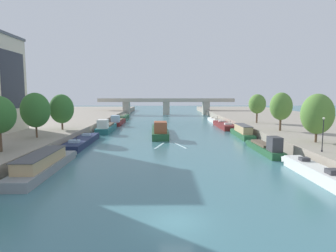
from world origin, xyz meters
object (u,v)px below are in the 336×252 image
object	(u,v)px
lamppost_right_bank	(323,133)
tree_right_by_lamp	(281,106)
moored_boat_left_gap_after	(124,117)
moored_boat_right_gap_after	(214,120)
moored_boat_left_upstream	(106,127)
moored_boat_left_downstream	(118,121)
moored_boat_left_midway	(82,141)
barge_midriver	(160,130)
moored_boat_right_end	(265,147)
tree_left_far	(35,110)
tree_left_past_mid	(62,109)
tree_right_end_of_row	(257,104)
bridge_far	(166,104)
moored_boat_right_downstream	(242,132)
moored_boat_right_far	(314,171)
moored_boat_right_upstream	(224,125)
moored_boat_left_second	(44,164)
tree_right_midway	(317,114)

from	to	relation	value
lamppost_right_bank	tree_right_by_lamp	bearing A→B (deg)	81.67
moored_boat_left_gap_after	moored_boat_right_gap_after	xyz separation A→B (m)	(30.73, -11.42, -0.08)
moored_boat_left_upstream	moored_boat_left_downstream	xyz separation A→B (m)	(0.17, 15.95, -0.10)
moored_boat_left_midway	moored_boat_left_downstream	bearing A→B (deg)	88.44
barge_midriver	moored_boat_right_end	size ratio (longest dim) A/B	1.52
moored_boat_right_gap_after	tree_left_far	xyz separation A→B (m)	(-36.86, -45.12, 5.85)
tree_left_past_mid	tree_right_end_of_row	xyz separation A→B (m)	(43.11, 12.80, 0.49)
tree_left_past_mid	moored_boat_right_gap_after	bearing A→B (deg)	43.59
tree_left_far	moored_boat_left_midway	bearing A→B (deg)	36.41
moored_boat_right_end	tree_right_end_of_row	world-z (taller)	tree_right_end_of_row
moored_boat_right_end	bridge_far	world-z (taller)	bridge_far
tree_left_far	moored_boat_left_gap_after	bearing A→B (deg)	83.81
moored_boat_right_downstream	tree_right_by_lamp	world-z (taller)	tree_right_by_lamp
moored_boat_right_downstream	tree_right_end_of_row	xyz separation A→B (m)	(6.31, 10.32, 5.49)
moored_boat_right_far	tree_right_by_lamp	world-z (taller)	tree_right_by_lamp
lamppost_right_bank	moored_boat_right_far	bearing A→B (deg)	-126.49
moored_boat_right_end	moored_boat_right_downstream	bearing A→B (deg)	86.85
moored_boat_right_upstream	tree_right_by_lamp	xyz separation A→B (m)	(6.26, -21.77, 6.02)
moored_boat_right_far	tree_left_past_mid	distance (m)	45.68
moored_boat_left_gap_after	tree_right_by_lamp	size ratio (longest dim) A/B	1.93
tree_left_past_mid	moored_boat_left_upstream	bearing A→B (deg)	62.04
moored_boat_right_far	moored_boat_right_end	world-z (taller)	moored_boat_right_end
moored_boat_left_second	moored_boat_right_end	bearing A→B (deg)	19.52
moored_boat_left_second	moored_boat_left_gap_after	distance (m)	70.34
moored_boat_right_end	moored_boat_right_gap_after	xyz separation A→B (m)	(0.48, 48.44, -0.29)
moored_boat_left_upstream	moored_boat_right_far	xyz separation A→B (m)	(30.39, -38.54, -0.30)
barge_midriver	tree_left_past_mid	xyz separation A→B (m)	(-19.38, -5.27, 5.04)
moored_boat_right_gap_after	tree_right_end_of_row	distance (m)	23.62
barge_midriver	bridge_far	world-z (taller)	bridge_far
bridge_far	moored_boat_left_midway	bearing A→B (deg)	-102.07
moored_boat_right_far	tree_right_midway	world-z (taller)	tree_right_midway
moored_boat_right_end	bridge_far	bearing A→B (deg)	100.28
moored_boat_right_end	tree_right_by_lamp	world-z (taller)	tree_right_by_lamp
tree_right_end_of_row	lamppost_right_bank	world-z (taller)	tree_right_end_of_row
moored_boat_right_upstream	lamppost_right_bank	xyz separation A→B (m)	(3.33, -41.84, 3.67)
moored_boat_left_second	moored_boat_left_gap_after	size ratio (longest dim) A/B	1.12
moored_boat_left_gap_after	tree_right_midway	size ratio (longest dim) A/B	1.99
barge_midriver	moored_boat_right_end	world-z (taller)	barge_midriver
tree_right_midway	tree_right_end_of_row	bearing A→B (deg)	89.02
moored_boat_left_gap_after	tree_left_past_mid	distance (m)	46.71
moored_boat_left_upstream	tree_right_midway	distance (m)	45.89
moored_boat_left_upstream	tree_right_end_of_row	size ratio (longest dim) A/B	2.17
moored_boat_left_downstream	tree_right_midway	size ratio (longest dim) A/B	2.13
moored_boat_left_upstream	tree_right_end_of_row	world-z (taller)	tree_right_end_of_row
moored_boat_left_second	moored_boat_left_downstream	size ratio (longest dim) A/B	1.05
tree_left_past_mid	tree_right_midway	size ratio (longest dim) A/B	0.98
moored_boat_left_gap_after	moored_boat_right_end	world-z (taller)	moored_boat_right_end
moored_boat_left_upstream	tree_right_by_lamp	world-z (taller)	tree_right_by_lamp
moored_boat_left_downstream	tree_right_end_of_row	distance (m)	40.01
tree_right_midway	bridge_far	xyz separation A→B (m)	(-21.42, 82.93, -1.69)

